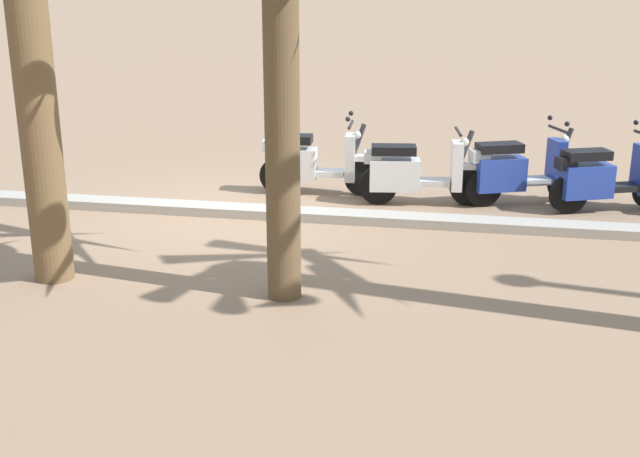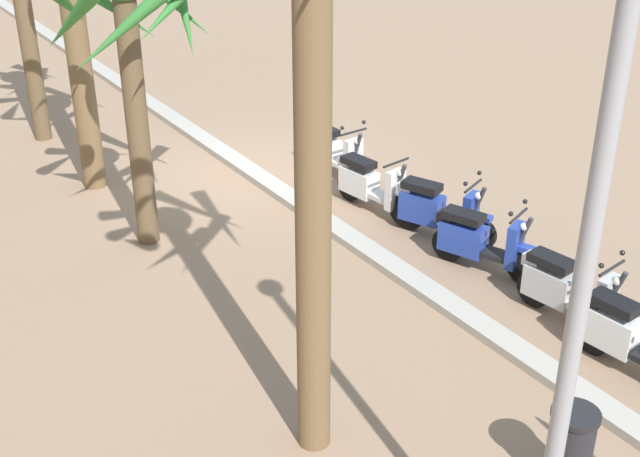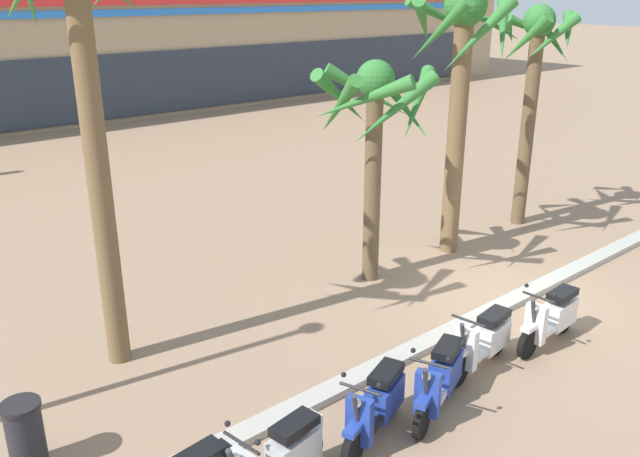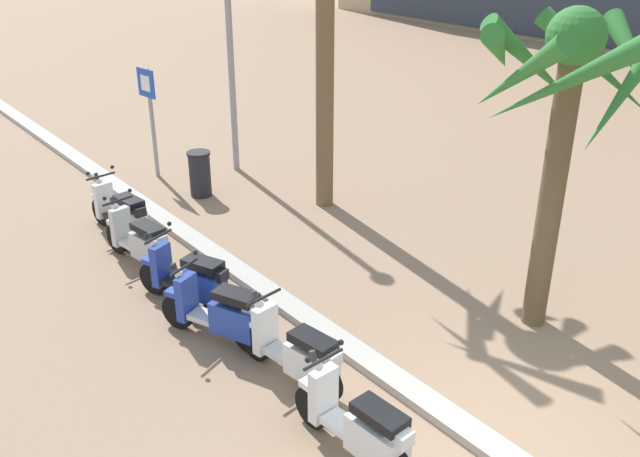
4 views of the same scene
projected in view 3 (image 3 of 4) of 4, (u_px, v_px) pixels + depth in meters
The scene contains 11 objects.
ground_plane at pixel (513, 300), 12.61m from camera, with size 200.00×200.00×0.00m, color #93755B.
curb_strip at pixel (517, 299), 12.54m from camera, with size 60.00×0.36×0.12m, color #ADA89E.
scooter_blue_mid_rear at pixel (377, 404), 8.68m from camera, with size 1.64×0.83×1.17m.
scooter_blue_far_back at pixel (440, 378), 9.25m from camera, with size 1.65×0.86×1.17m.
scooter_white_gap_after_mid at pixel (484, 340), 10.28m from camera, with size 1.75×0.60×1.04m.
scooter_white_tail_end at pixel (552, 317), 10.99m from camera, with size 1.75×0.56×1.17m.
palm_tree_mid_walkway at pixel (374, 117), 12.40m from camera, with size 2.65×2.63×4.42m.
palm_tree_far_corner at pixel (461, 60), 13.62m from camera, with size 2.52×2.55×5.77m.
palm_tree_by_mall_entrance at pixel (535, 63), 15.45m from camera, with size 2.07×2.14×5.32m.
palm_tree_near_sign at pixel (83, 40), 8.92m from camera, with size 2.12×2.29×6.63m.
litter_bin at pixel (26, 436), 8.03m from camera, with size 0.48×0.48×0.95m.
Camera 3 is at (-10.21, -6.23, 5.63)m, focal length 36.80 mm.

